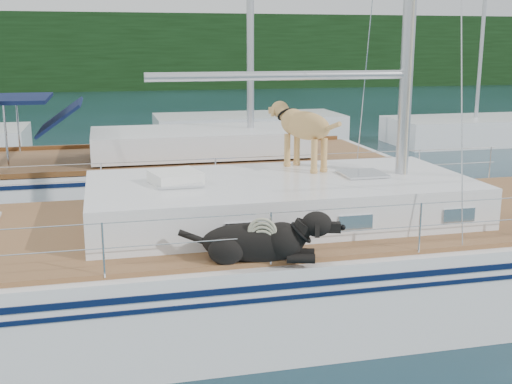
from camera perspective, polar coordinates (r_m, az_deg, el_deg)
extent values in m
plane|color=black|center=(9.18, -2.79, -10.23)|extent=(120.00, 120.00, 0.00)
cube|color=black|center=(53.32, -12.12, 12.08)|extent=(90.00, 3.00, 6.00)
cube|color=#595147|center=(54.60, -12.04, 9.57)|extent=(92.00, 1.00, 1.20)
cube|color=white|center=(8.99, -2.82, -7.30)|extent=(12.00, 3.80, 1.40)
cube|color=brown|center=(8.76, -2.88, -2.82)|extent=(11.52, 3.50, 0.06)
cube|color=white|center=(8.86, 2.19, -0.59)|extent=(5.20, 2.50, 0.55)
cylinder|color=silver|center=(8.62, 2.29, 10.29)|extent=(3.60, 0.12, 0.12)
cylinder|color=silver|center=(6.96, -0.26, -1.97)|extent=(10.56, 0.01, 0.01)
cylinder|color=silver|center=(10.31, -4.72, 2.93)|extent=(10.56, 0.01, 0.01)
cube|color=#1C4BB2|center=(10.25, -2.53, -0.16)|extent=(0.69, 0.53, 0.05)
cube|color=white|center=(8.59, -7.16, 1.30)|extent=(0.74, 0.67, 0.16)
torus|color=#C1BC99|center=(7.00, 0.56, -3.58)|extent=(0.43, 0.24, 0.41)
cube|color=white|center=(14.77, -9.59, 0.44)|extent=(11.00, 3.50, 1.30)
cube|color=brown|center=(14.64, -9.68, 2.93)|extent=(10.56, 3.29, 0.06)
cube|color=white|center=(14.71, -5.06, 4.49)|extent=(4.80, 2.30, 0.55)
cube|color=white|center=(25.12, -0.66, 5.66)|extent=(7.20, 3.00, 1.10)
cube|color=white|center=(25.44, 18.87, 5.05)|extent=(6.40, 3.00, 1.10)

